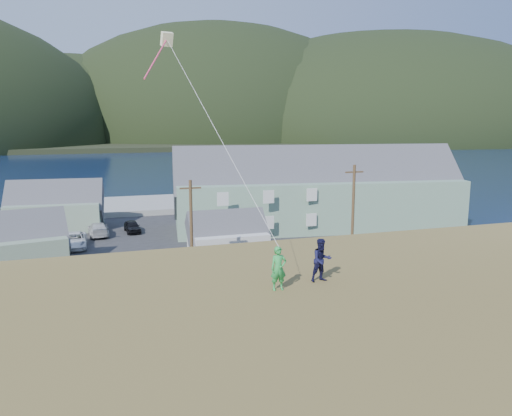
# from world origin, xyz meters

# --- Properties ---
(ground) EXTENTS (900.00, 900.00, 0.00)m
(ground) POSITION_xyz_m (0.00, 0.00, 0.00)
(ground) COLOR #0A1638
(ground) RESTS_ON ground
(grass_strip) EXTENTS (110.00, 8.00, 0.10)m
(grass_strip) POSITION_xyz_m (0.00, -2.00, 0.05)
(grass_strip) COLOR #4C3D19
(grass_strip) RESTS_ON ground
(waterfront_lot) EXTENTS (72.00, 36.00, 0.12)m
(waterfront_lot) POSITION_xyz_m (0.00, 17.00, 0.06)
(waterfront_lot) COLOR #28282B
(waterfront_lot) RESTS_ON ground
(wharf) EXTENTS (26.00, 14.00, 0.90)m
(wharf) POSITION_xyz_m (-6.00, 40.00, 0.45)
(wharf) COLOR gray
(wharf) RESTS_ON ground
(far_shore) EXTENTS (900.00, 320.00, 2.00)m
(far_shore) POSITION_xyz_m (0.00, 330.00, 1.00)
(far_shore) COLOR black
(far_shore) RESTS_ON ground
(far_hills) EXTENTS (760.00, 265.00, 143.00)m
(far_hills) POSITION_xyz_m (35.59, 279.38, 2.00)
(far_hills) COLOR black
(far_hills) RESTS_ON ground
(lodge) EXTENTS (35.31, 13.94, 12.09)m
(lodge) POSITION_xyz_m (18.26, 19.69, 4.65)
(lodge) COLOR gray
(lodge) RESTS_ON waterfront_lot
(shed_palegreen_near) EXTENTS (9.71, 7.07, 6.40)m
(shed_palegreen_near) POSITION_xyz_m (-14.17, 11.04, 2.42)
(shed_palegreen_near) COLOR slate
(shed_palegreen_near) RESTS_ON waterfront_lot
(shed_white) EXTENTS (7.28, 4.87, 5.76)m
(shed_white) POSITION_xyz_m (4.22, 8.79, 2.23)
(shed_white) COLOR silver
(shed_white) RESTS_ON waterfront_lot
(shed_palegreen_far) EXTENTS (11.34, 7.07, 7.32)m
(shed_palegreen_far) POSITION_xyz_m (-11.94, 27.88, 2.79)
(shed_palegreen_far) COLOR gray
(shed_palegreen_far) RESTS_ON waterfront_lot
(utility_poles) EXTENTS (30.43, 0.24, 9.39)m
(utility_poles) POSITION_xyz_m (-1.59, 1.50, 4.65)
(utility_poles) COLOR #47331E
(utility_poles) RESTS_ON waterfront_lot
(parked_cars) EXTENTS (19.10, 12.63, 1.55)m
(parked_cars) POSITION_xyz_m (-11.24, 20.77, 0.86)
(parked_cars) COLOR black
(parked_cars) RESTS_ON waterfront_lot
(kite_flyer_green) EXTENTS (0.57, 0.39, 1.53)m
(kite_flyer_green) POSITION_xyz_m (-1.09, -19.29, 7.96)
(kite_flyer_green) COLOR green
(kite_flyer_green) RESTS_ON hillside
(kite_flyer_navy) EXTENTS (0.81, 0.65, 1.58)m
(kite_flyer_navy) POSITION_xyz_m (0.71, -18.89, 7.99)
(kite_flyer_navy) COLOR #131334
(kite_flyer_navy) RESTS_ON hillside
(kite_rig) EXTENTS (2.01, 3.27, 10.01)m
(kite_rig) POSITION_xyz_m (-3.89, -13.57, 15.97)
(kite_rig) COLOR #FAF7BE
(kite_rig) RESTS_ON ground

